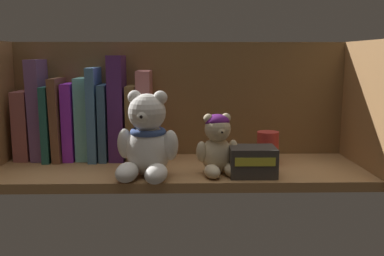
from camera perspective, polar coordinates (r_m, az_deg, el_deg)
shelf_board at (r=96.52cm, az=-1.55°, el=-5.70°), size 79.85×25.14×2.00cm
shelf_back_panel at (r=106.95cm, az=-1.54°, el=3.29°), size 82.25×1.20×29.50cm
shelf_side_panel_right at (r=102.04cm, az=21.96°, el=2.31°), size 1.60×27.54×29.50cm
book_0 at (r=110.21cm, az=-21.00°, el=0.38°), size 3.42×9.31×16.11cm
book_1 at (r=108.57cm, az=-19.35°, el=2.29°), size 3.28×9.75×23.44cm
book_2 at (r=108.15cm, az=-17.91°, el=0.73°), size 1.63×13.45×17.34cm
book_3 at (r=107.42cm, az=-16.83°, el=1.22°), size 2.24×13.09×19.23cm
book_4 at (r=106.85cm, az=-15.51°, el=0.90°), size 2.37×10.57×17.93cm
book_5 at (r=106.06cm, az=-13.95°, el=1.25°), size 2.80×9.36×19.19cm
book_6 at (r=105.32cm, az=-12.49°, el=1.90°), size 1.94×13.23×21.57cm
book_7 at (r=105.16cm, az=-11.23°, el=0.87°), size 1.78×12.36×17.70cm
book_8 at (r=104.24cm, az=-9.66°, el=2.67°), size 3.39×11.23×24.32cm
book_9 at (r=104.27cm, az=-7.83°, el=0.77°), size 2.30×9.59×17.29cm
book_10 at (r=103.70cm, az=-6.14°, el=1.76°), size 3.12×13.08×20.88cm
teddy_bear_larger at (r=87.42cm, az=-5.93°, el=-1.66°), size 13.01×13.54×17.47cm
teddy_bear_smaller at (r=89.77cm, az=3.40°, el=-2.31°), size 9.55×9.82×12.56cm
pillar_candle at (r=100.08cm, az=9.91°, el=-2.55°), size 4.90×4.90×7.32cm
small_product_box at (r=89.50cm, az=7.93°, el=-4.36°), size 9.40×7.13×5.99cm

